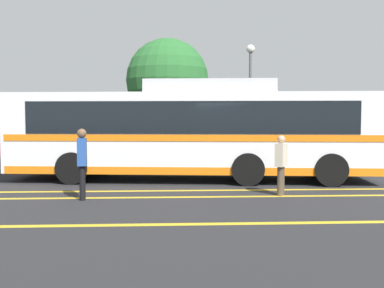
{
  "coord_description": "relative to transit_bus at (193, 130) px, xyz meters",
  "views": [
    {
      "loc": [
        -2.09,
        -14.58,
        2.08
      ],
      "look_at": [
        -1.33,
        0.22,
        1.19
      ],
      "focal_mm": 42.0,
      "sensor_mm": 36.0,
      "label": 1
    }
  ],
  "objects": [
    {
      "name": "parked_car_3",
      "position": [
        5.88,
        5.16,
        -0.9
      ],
      "size": [
        4.19,
        1.97,
        1.45
      ],
      "rotation": [
        0.0,
        0.0,
        1.52
      ],
      "color": "olive",
      "rests_on": "ground_plane"
    },
    {
      "name": "transit_bus",
      "position": [
        0.0,
        0.0,
        0.0
      ],
      "size": [
        12.3,
        3.8,
        3.27
      ],
      "rotation": [
        0.0,
        0.0,
        1.46
      ],
      "color": "white",
      "rests_on": "ground_plane"
    },
    {
      "name": "street_lamp",
      "position": [
        3.23,
        7.22,
        2.15
      ],
      "size": [
        0.42,
        0.42,
        5.63
      ],
      "color": "#59595E",
      "rests_on": "ground_plane"
    },
    {
      "name": "tree_0",
      "position": [
        -0.85,
        9.01,
        2.38
      ],
      "size": [
        4.34,
        4.34,
        6.2
      ],
      "color": "#513823",
      "rests_on": "ground_plane"
    },
    {
      "name": "ground_plane",
      "position": [
        1.31,
        -0.22,
        -1.64
      ],
      "size": [
        220.0,
        220.0,
        0.0
      ],
      "primitive_type": "plane",
      "color": "#262628"
    },
    {
      "name": "pedestrian_1",
      "position": [
        2.19,
        -3.08,
        -0.74
      ],
      "size": [
        0.41,
        0.47,
        1.6
      ],
      "rotation": [
        0.0,
        0.0,
        4.15
      ],
      "color": "brown",
      "rests_on": "ground_plane"
    },
    {
      "name": "lane_strip_1",
      "position": [
        -0.02,
        -3.23,
        -1.64
      ],
      "size": [
        31.81,
        0.2,
        0.01
      ],
      "primitive_type": "cube",
      "rotation": [
        0.0,
        0.0,
        1.57
      ],
      "color": "gold",
      "rests_on": "ground_plane"
    },
    {
      "name": "pedestrian_0",
      "position": [
        -2.96,
        -3.47,
        -0.62
      ],
      "size": [
        0.27,
        0.44,
        1.79
      ],
      "rotation": [
        0.0,
        0.0,
        4.84
      ],
      "color": "black",
      "rests_on": "ground_plane"
    },
    {
      "name": "lane_strip_2",
      "position": [
        -0.02,
        -6.2,
        -1.64
      ],
      "size": [
        31.81,
        0.2,
        0.01
      ],
      "primitive_type": "cube",
      "rotation": [
        0.0,
        0.0,
        1.57
      ],
      "color": "gold",
      "rests_on": "ground_plane"
    },
    {
      "name": "parked_car_1",
      "position": [
        -6.12,
        4.89,
        -0.88
      ],
      "size": [
        4.39,
        2.25,
        1.52
      ],
      "rotation": [
        0.0,
        0.0,
        -1.65
      ],
      "color": "maroon",
      "rests_on": "ground_plane"
    },
    {
      "name": "curb_strip",
      "position": [
        -0.02,
        6.15,
        -1.57
      ],
      "size": [
        39.81,
        0.36,
        0.15
      ],
      "primitive_type": "cube",
      "color": "#99999E",
      "rests_on": "ground_plane"
    },
    {
      "name": "parked_car_2",
      "position": [
        0.76,
        5.03,
        -0.95
      ],
      "size": [
        4.78,
        2.05,
        1.35
      ],
      "rotation": [
        0.0,
        0.0,
        1.5
      ],
      "color": "#9E9EA3",
      "rests_on": "ground_plane"
    },
    {
      "name": "lane_strip_0",
      "position": [
        -0.02,
        -2.2,
        -1.64
      ],
      "size": [
        31.81,
        0.2,
        0.01
      ],
      "primitive_type": "cube",
      "rotation": [
        0.0,
        0.0,
        1.57
      ],
      "color": "gold",
      "rests_on": "ground_plane"
    }
  ]
}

